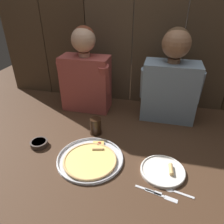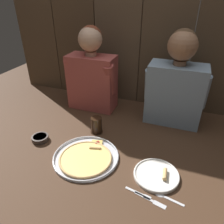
% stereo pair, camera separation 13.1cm
% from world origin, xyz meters
% --- Properties ---
extents(ground_plane, '(3.20, 3.20, 0.00)m').
position_xyz_m(ground_plane, '(0.00, 0.00, 0.00)').
color(ground_plane, '#422B1C').
extents(pizza_tray, '(0.37, 0.37, 0.03)m').
position_xyz_m(pizza_tray, '(-0.09, -0.15, 0.01)').
color(pizza_tray, silver).
rests_on(pizza_tray, ground).
extents(dinner_plate, '(0.23, 0.23, 0.03)m').
position_xyz_m(dinner_plate, '(0.31, -0.15, 0.01)').
color(dinner_plate, white).
rests_on(dinner_plate, ground).
extents(drinking_glass, '(0.08, 0.08, 0.11)m').
position_xyz_m(drinking_glass, '(-0.14, 0.11, 0.05)').
color(drinking_glass, black).
rests_on(drinking_glass, ground).
extents(dipping_bowl, '(0.11, 0.11, 0.03)m').
position_xyz_m(dipping_bowl, '(-0.44, -0.10, 0.02)').
color(dipping_bowl, '#3D332D').
rests_on(dipping_bowl, ground).
extents(table_fork, '(0.13, 0.04, 0.01)m').
position_xyz_m(table_fork, '(0.25, -0.29, 0.00)').
color(table_fork, silver).
rests_on(table_fork, ground).
extents(table_knife, '(0.15, 0.05, 0.01)m').
position_xyz_m(table_knife, '(0.30, -0.30, 0.00)').
color(table_knife, silver).
rests_on(table_knife, ground).
extents(table_spoon, '(0.14, 0.05, 0.01)m').
position_xyz_m(table_spoon, '(0.36, -0.26, 0.00)').
color(table_spoon, silver).
rests_on(table_spoon, ground).
extents(diner_left, '(0.39, 0.20, 0.62)m').
position_xyz_m(diner_left, '(-0.31, 0.43, 0.29)').
color(diner_left, '#AD4C47').
rests_on(diner_left, ground).
extents(diner_right, '(0.41, 0.20, 0.64)m').
position_xyz_m(diner_right, '(0.31, 0.43, 0.30)').
color(diner_right, '#849EB7').
rests_on(diner_right, ground).
extents(wooden_backdrop_wall, '(2.19, 0.03, 1.33)m').
position_xyz_m(wooden_backdrop_wall, '(-0.00, 0.65, 0.66)').
color(wooden_backdrop_wall, '#4D3B29').
rests_on(wooden_backdrop_wall, ground).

